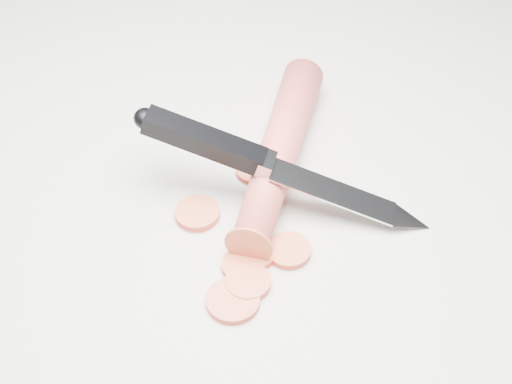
{
  "coord_description": "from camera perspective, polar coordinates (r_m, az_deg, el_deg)",
  "views": [
    {
      "loc": [
        -0.01,
        -0.42,
        0.44
      ],
      "look_at": [
        -0.01,
        -0.01,
        0.02
      ],
      "focal_mm": 50.0,
      "sensor_mm": 36.0,
      "label": 1
    }
  ],
  "objects": [
    {
      "name": "carrot_slice_2",
      "position": [
        0.56,
        -0.06,
        -4.99
      ],
      "size": [
        0.03,
        0.03,
        0.01
      ],
      "primitive_type": "cylinder",
      "color": "#DF5D35",
      "rests_on": "ground"
    },
    {
      "name": "carrot_slice_5",
      "position": [
        0.63,
        -0.15,
        1.72
      ],
      "size": [
        0.03,
        0.03,
        0.01
      ],
      "primitive_type": "cylinder",
      "color": "#DF5D35",
      "rests_on": "ground"
    },
    {
      "name": "carrot_slice_6",
      "position": [
        0.56,
        -1.18,
        -5.86
      ],
      "size": [
        0.03,
        0.03,
        0.01
      ],
      "primitive_type": "cylinder",
      "color": "#DF5D35",
      "rests_on": "ground"
    },
    {
      "name": "ground",
      "position": [
        0.61,
        1.23,
        -0.35
      ],
      "size": [
        2.4,
        2.4,
        0.0
      ],
      "primitive_type": "plane",
      "color": "silver",
      "rests_on": "ground"
    },
    {
      "name": "carrot_slice_3",
      "position": [
        0.55,
        -0.65,
        -7.24
      ],
      "size": [
        0.04,
        0.04,
        0.01
      ],
      "primitive_type": "cylinder",
      "color": "#DF5D35",
      "rests_on": "ground"
    },
    {
      "name": "carrot_slice_0",
      "position": [
        0.54,
        -1.86,
        -8.67
      ],
      "size": [
        0.04,
        0.04,
        0.01
      ],
      "primitive_type": "cylinder",
      "color": "#DF5D35",
      "rests_on": "ground"
    },
    {
      "name": "carrot_slice_1",
      "position": [
        0.59,
        -4.72,
        -1.72
      ],
      "size": [
        0.04,
        0.04,
        0.01
      ],
      "primitive_type": "cylinder",
      "color": "#DF5D35",
      "rests_on": "ground"
    },
    {
      "name": "carrot_slice_4",
      "position": [
        0.57,
        2.62,
        -4.69
      ],
      "size": [
        0.04,
        0.04,
        0.01
      ],
      "primitive_type": "cylinder",
      "color": "#DF5D35",
      "rests_on": "ground"
    },
    {
      "name": "kitchen_knife",
      "position": [
        0.58,
        2.19,
        1.99
      ],
      "size": [
        0.25,
        0.08,
        0.08
      ],
      "primitive_type": null,
      "color": "#B9BBC0",
      "rests_on": "ground"
    },
    {
      "name": "carrot",
      "position": [
        0.62,
        1.9,
        3.38
      ],
      "size": [
        0.08,
        0.22,
        0.03
      ],
      "primitive_type": "cylinder",
      "rotation": [
        1.57,
        0.0,
        -0.23
      ],
      "color": "#DC4641",
      "rests_on": "ground"
    }
  ]
}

